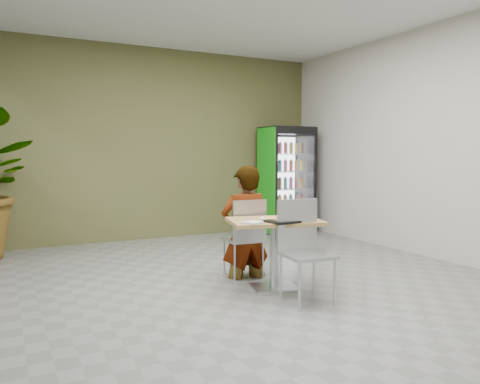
% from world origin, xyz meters
% --- Properties ---
extents(ground, '(7.00, 7.00, 0.00)m').
position_xyz_m(ground, '(0.00, 0.00, 0.00)').
color(ground, slate).
rests_on(ground, ground).
extents(room_envelope, '(6.00, 7.00, 3.20)m').
position_xyz_m(room_envelope, '(0.00, 0.00, 1.60)').
color(room_envelope, beige).
rests_on(room_envelope, ground).
extents(dining_table, '(1.08, 0.87, 0.75)m').
position_xyz_m(dining_table, '(0.26, -0.02, 0.54)').
color(dining_table, '#AE8D4A').
rests_on(dining_table, ground).
extents(chair_far, '(0.44, 0.44, 0.92)m').
position_xyz_m(chair_far, '(0.22, 0.54, 0.54)').
color(chair_far, '#B0B2B4').
rests_on(chair_far, ground).
extents(chair_near, '(0.48, 0.48, 0.99)m').
position_xyz_m(chair_near, '(0.32, -0.44, 0.58)').
color(chair_near, '#B0B2B4').
rests_on(chair_near, ground).
extents(seated_woman, '(0.62, 0.43, 1.60)m').
position_xyz_m(seated_woman, '(0.22, 0.58, 0.50)').
color(seated_woman, black).
rests_on(seated_woman, ground).
extents(pizza_plate, '(0.31, 0.25, 0.03)m').
position_xyz_m(pizza_plate, '(0.25, 0.03, 0.77)').
color(pizza_plate, silver).
rests_on(pizza_plate, dining_table).
extents(soda_cup, '(0.10, 0.10, 0.18)m').
position_xyz_m(soda_cup, '(0.50, -0.03, 0.84)').
color(soda_cup, silver).
rests_on(soda_cup, dining_table).
extents(napkin_stack, '(0.21, 0.21, 0.02)m').
position_xyz_m(napkin_stack, '(-0.08, -0.16, 0.76)').
color(napkin_stack, silver).
rests_on(napkin_stack, dining_table).
extents(cafeteria_tray, '(0.42, 0.33, 0.02)m').
position_xyz_m(cafeteria_tray, '(0.27, -0.23, 0.76)').
color(cafeteria_tray, black).
rests_on(cafeteria_tray, dining_table).
extents(beverage_fridge, '(0.89, 0.69, 1.92)m').
position_xyz_m(beverage_fridge, '(2.35, 3.01, 0.96)').
color(beverage_fridge, black).
rests_on(beverage_fridge, ground).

